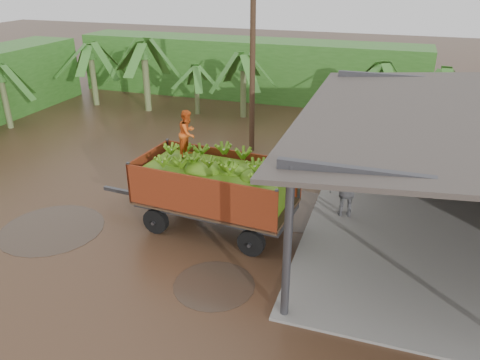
% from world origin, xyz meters
% --- Properties ---
extents(ground, '(100.00, 100.00, 0.00)m').
position_xyz_m(ground, '(0.00, 0.00, 0.00)').
color(ground, black).
rests_on(ground, ground).
extents(hedge_north, '(22.00, 3.00, 3.60)m').
position_xyz_m(hedge_north, '(-2.00, 16.00, 1.80)').
color(hedge_north, '#2D661E').
rests_on(hedge_north, ground).
extents(banana_trailer, '(6.91, 2.77, 3.76)m').
position_xyz_m(banana_trailer, '(2.20, -0.28, 1.48)').
color(banana_trailer, '#9B3216').
rests_on(banana_trailer, ground).
extents(man_blue, '(0.83, 0.67, 1.96)m').
position_xyz_m(man_blue, '(0.04, 1.55, 0.98)').
color(man_blue, '#6684B9').
rests_on(man_blue, ground).
extents(man_grey, '(1.22, 0.71, 1.96)m').
position_xyz_m(man_grey, '(6.09, 1.70, 0.98)').
color(man_grey, gray).
rests_on(man_grey, ground).
extents(utility_pole, '(1.20, 0.24, 7.69)m').
position_xyz_m(utility_pole, '(1.22, 6.75, 3.90)').
color(utility_pole, '#47301E').
rests_on(utility_pole, ground).
extents(banana_plants, '(24.57, 19.74, 4.08)m').
position_xyz_m(banana_plants, '(-5.57, 6.94, 1.77)').
color(banana_plants, '#2D661E').
rests_on(banana_plants, ground).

